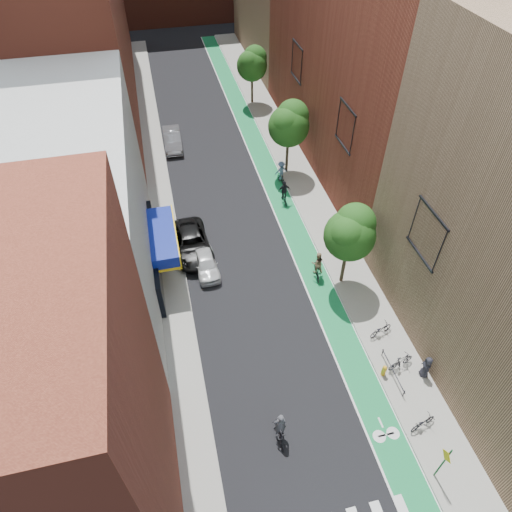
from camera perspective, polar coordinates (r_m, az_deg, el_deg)
ground at (r=26.39m, az=6.66°, el=-21.22°), size 160.00×160.00×0.00m
bike_lane at (r=44.00m, az=1.01°, el=11.65°), size 2.00×68.00×0.01m
sidewalk_left at (r=42.99m, az=-12.23°, el=9.80°), size 2.00×68.00×0.15m
sidewalk_right at (r=44.55m, az=4.21°, el=12.10°), size 3.00×68.00×0.15m
building_left_near_red at (r=19.09m, az=-25.04°, el=-19.34°), size 8.00×10.00×16.00m
building_left_white at (r=30.32m, az=-21.50°, el=4.76°), size 8.00×20.00×12.00m
building_right_mid_red at (r=41.73m, az=13.12°, el=25.55°), size 8.00×28.00×22.00m
tree_near at (r=29.68m, az=11.76°, el=2.95°), size 3.40×3.36×6.42m
tree_mid at (r=40.26m, az=4.18°, el=16.25°), size 3.55×3.53×6.74m
tree_far at (r=52.70m, az=-0.47°, el=22.97°), size 3.30×3.25×6.21m
sign_pole at (r=25.32m, az=22.38°, el=-22.69°), size 0.13×0.71×3.00m
parked_car_white at (r=32.86m, az=-6.28°, el=-0.85°), size 1.73×3.96×1.33m
parked_car_black at (r=34.30m, az=-8.00°, el=1.58°), size 2.93×5.72×1.55m
parked_car_silver at (r=46.68m, az=-10.40°, el=14.13°), size 1.76×4.76×1.56m
cyclist_lead at (r=25.50m, az=2.99°, el=-20.92°), size 0.71×1.78×2.25m
cyclist_lane_near at (r=32.35m, az=7.66°, el=-1.34°), size 0.97×1.87×2.14m
cyclist_lane_mid at (r=38.55m, az=3.56°, el=7.70°), size 1.03×1.53×2.09m
cyclist_lane_far at (r=40.81m, az=3.17°, el=10.33°), size 1.23×1.52×2.11m
parked_bike_near at (r=27.35m, az=20.14°, el=-18.96°), size 1.71×0.96×0.85m
parked_bike_mid at (r=28.85m, az=17.66°, el=-12.44°), size 1.82×0.90×1.06m
parked_bike_far at (r=30.00m, az=15.33°, el=-8.86°), size 1.75×1.04×0.87m
pedestrian at (r=28.76m, az=20.52°, el=-12.84°), size 0.70×0.90×1.62m
fire_hydrant at (r=28.35m, az=15.72°, el=-13.58°), size 0.29×0.29×0.82m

